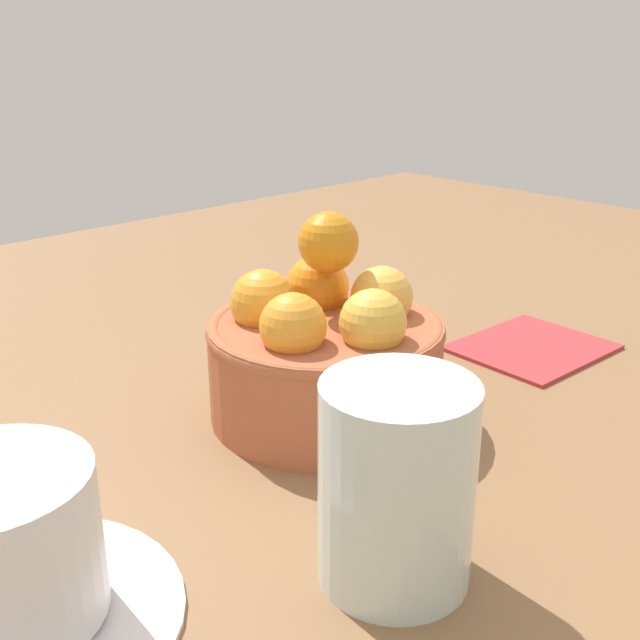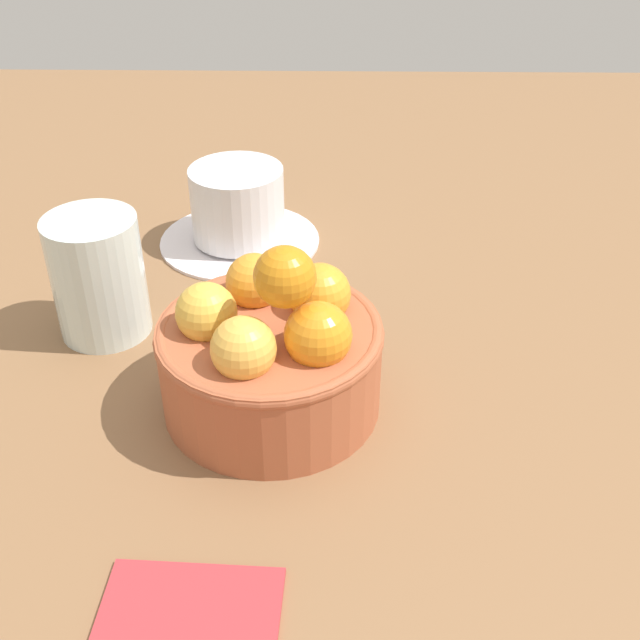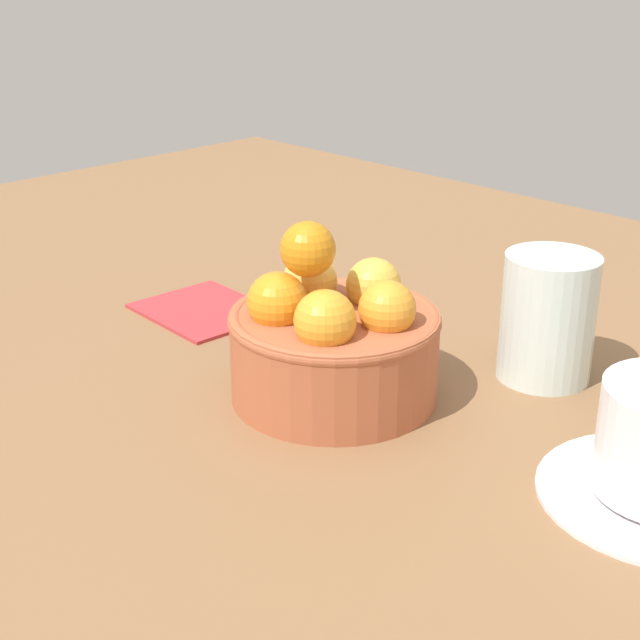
# 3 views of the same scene
# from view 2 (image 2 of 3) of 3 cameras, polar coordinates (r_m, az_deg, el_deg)

# --- Properties ---
(ground_plane) EXTENTS (1.50, 1.14, 0.04)m
(ground_plane) POSITION_cam_2_polar(r_m,az_deg,el_deg) (0.56, -3.37, -7.58)
(ground_plane) COLOR brown
(terracotta_bowl) EXTENTS (0.15, 0.15, 0.13)m
(terracotta_bowl) POSITION_cam_2_polar(r_m,az_deg,el_deg) (0.52, -3.54, -2.31)
(terracotta_bowl) COLOR #AD5938
(terracotta_bowl) RESTS_ON ground_plane
(coffee_cup) EXTENTS (0.15, 0.15, 0.07)m
(coffee_cup) POSITION_cam_2_polar(r_m,az_deg,el_deg) (0.73, -5.93, 7.80)
(coffee_cup) COLOR white
(coffee_cup) RESTS_ON ground_plane
(water_glass) EXTENTS (0.07, 0.07, 0.10)m
(water_glass) POSITION_cam_2_polar(r_m,az_deg,el_deg) (0.62, -15.70, 3.03)
(water_glass) COLOR silver
(water_glass) RESTS_ON ground_plane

